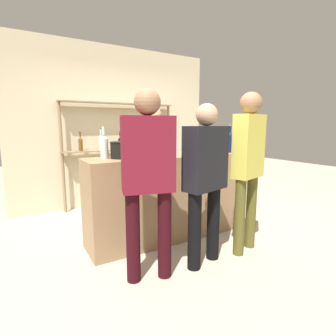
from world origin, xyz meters
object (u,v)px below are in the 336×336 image
object	(u,v)px
cork_jar	(215,146)
wine_glass	(201,144)
counter_bottle_1	(230,142)
ice_bucket	(121,150)
server_behind_counter	(154,153)
counter_bottle_2	(185,143)
customer_center	(205,174)
counter_bottle_0	(148,144)
customer_right	(248,159)
counter_bottle_3	(104,146)
customer_left	(148,172)

from	to	relation	value
cork_jar	wine_glass	bearing A→B (deg)	-177.94
counter_bottle_1	ice_bucket	distance (m)	1.52
wine_glass	server_behind_counter	distance (m)	0.80
counter_bottle_2	ice_bucket	size ratio (longest dim) A/B	1.48
wine_glass	customer_center	distance (m)	1.12
counter_bottle_0	server_behind_counter	size ratio (longest dim) A/B	0.20
server_behind_counter	customer_right	bearing A→B (deg)	2.39
customer_right	server_behind_counter	bearing A→B (deg)	-3.28
counter_bottle_2	ice_bucket	distance (m)	0.93
counter_bottle_0	ice_bucket	size ratio (longest dim) A/B	1.45
counter_bottle_1	counter_bottle_2	distance (m)	0.63
counter_bottle_3	counter_bottle_0	bearing A→B (deg)	6.58
counter_bottle_1	customer_right	bearing A→B (deg)	-117.49
ice_bucket	wine_glass	bearing A→B (deg)	5.46
counter_bottle_1	cork_jar	xyz separation A→B (m)	(-0.04, 0.26, -0.07)
counter_bottle_2	counter_bottle_3	bearing A→B (deg)	-179.31
counter_bottle_3	cork_jar	xyz separation A→B (m)	(1.64, 0.07, -0.06)
wine_glass	counter_bottle_0	bearing A→B (deg)	179.28
customer_left	counter_bottle_2	bearing A→B (deg)	-33.35
counter_bottle_1	counter_bottle_0	bearing A→B (deg)	166.62
counter_bottle_2	cork_jar	size ratio (longest dim) A/B	2.26
server_behind_counter	counter_bottle_1	bearing A→B (deg)	26.52
server_behind_counter	customer_left	size ratio (longest dim) A/B	0.98
ice_bucket	cork_jar	bearing A→B (deg)	4.89
counter_bottle_1	wine_glass	bearing A→B (deg)	138.72
counter_bottle_2	customer_center	world-z (taller)	customer_center
counter_bottle_0	counter_bottle_2	size ratio (longest dim) A/B	0.98
wine_glass	customer_right	xyz separation A→B (m)	(-0.05, -0.91, -0.11)
counter_bottle_3	cork_jar	bearing A→B (deg)	2.27
counter_bottle_2	server_behind_counter	bearing A→B (deg)	97.33
counter_bottle_0	customer_center	bearing A→B (deg)	-78.55
server_behind_counter	customer_left	world-z (taller)	customer_left
customer_center	wine_glass	bearing A→B (deg)	-48.45
counter_bottle_2	customer_center	size ratio (longest dim) A/B	0.22
wine_glass	ice_bucket	bearing A→B (deg)	-174.54
counter_bottle_0	customer_left	xyz separation A→B (m)	(-0.43, -0.87, -0.18)
cork_jar	customer_center	bearing A→B (deg)	-134.24
counter_bottle_0	server_behind_counter	bearing A→B (deg)	57.51
counter_bottle_3	server_behind_counter	size ratio (longest dim) A/B	0.21
ice_bucket	customer_right	distance (m)	1.42
counter_bottle_3	customer_right	bearing A→B (deg)	-32.42
customer_right	counter_bottle_2	bearing A→B (deg)	0.59
counter_bottle_3	ice_bucket	bearing A→B (deg)	-19.89
counter_bottle_0	counter_bottle_3	distance (m)	0.58
counter_bottle_3	server_behind_counter	xyz separation A→B (m)	(1.00, 0.73, -0.20)
counter_bottle_3	customer_right	world-z (taller)	customer_right
counter_bottle_0	customer_right	bearing A→B (deg)	-50.22
ice_bucket	customer_right	world-z (taller)	customer_right
ice_bucket	customer_center	distance (m)	1.00
counter_bottle_0	wine_glass	world-z (taller)	counter_bottle_0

